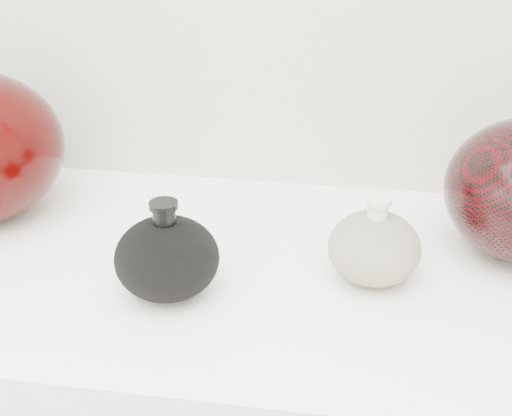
# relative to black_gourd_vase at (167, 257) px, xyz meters

# --- Properties ---
(black_gourd_vase) EXTENTS (0.14, 0.14, 0.12)m
(black_gourd_vase) POSITION_rel_black_gourd_vase_xyz_m (0.00, 0.00, 0.00)
(black_gourd_vase) COLOR black
(black_gourd_vase) RESTS_ON display_counter
(cream_gourd_vase) EXTENTS (0.13, 0.13, 0.11)m
(cream_gourd_vase) POSITION_rel_black_gourd_vase_xyz_m (0.24, 0.07, -0.00)
(cream_gourd_vase) COLOR #C5B29C
(cream_gourd_vase) RESTS_ON display_counter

